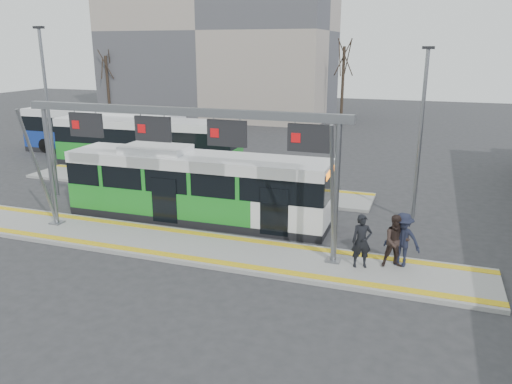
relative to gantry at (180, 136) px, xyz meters
The scene contains 18 objects.
ground 4.32m from the gantry, 36.20° to the right, with size 120.00×120.00×0.00m, color #2D2D30.
platform_main 4.25m from the gantry, 36.20° to the right, with size 22.00×3.00×0.15m, color gray.
platform_second 9.55m from the gantry, 115.25° to the left, with size 20.00×3.00×0.15m, color gray.
tactile_main 4.16m from the gantry, 36.20° to the right, with size 22.00×2.65×0.02m.
tactile_second 10.47m from the gantry, 112.32° to the left, with size 20.00×0.35×0.02m.
gantry is the anchor object (origin of this frame).
apartment_block 38.58m from the gantry, 110.90° to the left, with size 24.50×12.50×18.40m.
hero_bus 4.17m from the gantry, 106.32° to the left, with size 11.82×2.67×3.24m.
bg_bus_green 14.38m from the gantry, 126.40° to the left, with size 12.21×3.20×3.02m.
bg_bus_blue 19.45m from the gantry, 134.43° to the left, with size 12.03×2.70×3.14m.
passenger_a 7.54m from the gantry, ahead, with size 0.68×0.45×1.87m, color black.
passenger_b 8.57m from the gantry, ahead, with size 0.91×0.71×1.87m, color #2E221F.
passenger_c 8.74m from the gantry, ahead, with size 1.24×0.71×1.91m, color black.
tree_left 32.31m from the gantry, 97.73° to the left, with size 1.40×1.40×7.76m.
tree_mid 32.60m from the gantry, 89.21° to the left, with size 1.40×1.40×8.49m.
tree_far 38.18m from the gantry, 129.09° to the left, with size 1.40×1.40×7.42m.
lamp_west 10.19m from the gantry, 157.23° to the left, with size 0.50×0.25×8.41m.
lamp_east 10.15m from the gantry, 34.88° to the left, with size 0.50×0.25×7.49m.
Camera 1 is at (8.27, -16.01, 7.48)m, focal length 35.00 mm.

